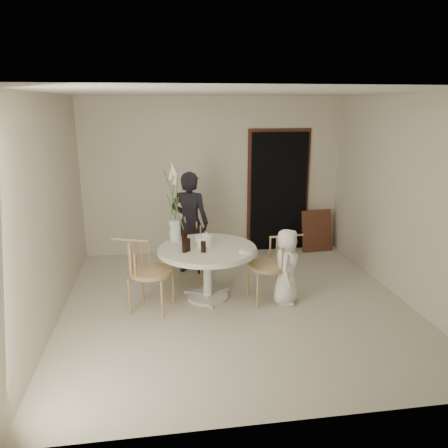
{
  "coord_description": "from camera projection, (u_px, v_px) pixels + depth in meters",
  "views": [
    {
      "loc": [
        -0.95,
        -5.22,
        2.57
      ],
      "look_at": [
        -0.12,
        0.3,
        1.03
      ],
      "focal_mm": 35.0,
      "sensor_mm": 36.0,
      "label": 1
    }
  ],
  "objects": [
    {
      "name": "flower_vase",
      "position": [
        174.0,
        213.0,
        5.98
      ],
      "size": [
        0.16,
        0.16,
        1.11
      ],
      "rotation": [
        0.0,
        0.0,
        0.16
      ],
      "color": "silver",
      "rests_on": "table"
    },
    {
      "name": "girl",
      "position": [
        190.0,
        223.0,
        6.72
      ],
      "size": [
        0.68,
        0.57,
        1.6
      ],
      "primitive_type": "imported",
      "rotation": [
        0.0,
        0.0,
        2.77
      ],
      "color": "black",
      "rests_on": "ground"
    },
    {
      "name": "doorway",
      "position": [
        279.0,
        192.0,
        7.77
      ],
      "size": [
        1.0,
        0.1,
        2.1
      ],
      "primitive_type": "cube",
      "color": "black",
      "rests_on": "ground"
    },
    {
      "name": "birthday_cake",
      "position": [
        204.0,
        241.0,
        5.88
      ],
      "size": [
        0.24,
        0.24,
        0.17
      ],
      "rotation": [
        0.0,
        0.0,
        0.41
      ],
      "color": "white",
      "rests_on": "table"
    },
    {
      "name": "chair_left",
      "position": [
        141.0,
        264.0,
        5.55
      ],
      "size": [
        0.67,
        0.64,
        0.94
      ],
      "rotation": [
        0.0,
        0.0,
        1.21
      ],
      "color": "tan",
      "rests_on": "ground"
    },
    {
      "name": "chair_far",
      "position": [
        186.0,
        239.0,
        6.61
      ],
      "size": [
        0.52,
        0.56,
        0.91
      ],
      "rotation": [
        0.0,
        0.0,
        -0.02
      ],
      "color": "tan",
      "rests_on": "ground"
    },
    {
      "name": "door_trim",
      "position": [
        278.0,
        188.0,
        7.79
      ],
      "size": [
        1.12,
        0.03,
        2.22
      ],
      "primitive_type": "cube",
      "color": "brown",
      "rests_on": "ground"
    },
    {
      "name": "cola_tumbler_b",
      "position": [
        203.0,
        247.0,
        5.58
      ],
      "size": [
        0.09,
        0.09,
        0.15
      ],
      "primitive_type": "cylinder",
      "rotation": [
        0.0,
        0.0,
        0.38
      ],
      "color": "black",
      "rests_on": "table"
    },
    {
      "name": "chair_right",
      "position": [
        277.0,
        258.0,
        5.8
      ],
      "size": [
        0.57,
        0.54,
        0.91
      ],
      "rotation": [
        0.0,
        0.0,
        -1.48
      ],
      "color": "tan",
      "rests_on": "ground"
    },
    {
      "name": "table",
      "position": [
        208.0,
        255.0,
        5.82
      ],
      "size": [
        1.33,
        1.33,
        0.73
      ],
      "color": "silver",
      "rests_on": "ground"
    },
    {
      "name": "plate_stack",
      "position": [
        247.0,
        250.0,
        5.6
      ],
      "size": [
        0.24,
        0.24,
        0.05
      ],
      "primitive_type": "cylinder",
      "rotation": [
        0.0,
        0.0,
        0.17
      ],
      "color": "silver",
      "rests_on": "table"
    },
    {
      "name": "picture_frame",
      "position": [
        317.0,
        231.0,
        7.82
      ],
      "size": [
        0.57,
        0.22,
        0.74
      ],
      "primitive_type": "cube",
      "rotation": [
        -0.17,
        0.0,
        0.1
      ],
      "color": "brown",
      "rests_on": "ground"
    },
    {
      "name": "cola_tumbler_c",
      "position": [
        185.0,
        246.0,
        5.58
      ],
      "size": [
        0.1,
        0.1,
        0.16
      ],
      "primitive_type": "cylinder",
      "rotation": [
        0.0,
        0.0,
        0.4
      ],
      "color": "black",
      "rests_on": "table"
    },
    {
      "name": "room_shell",
      "position": [
        237.0,
        184.0,
        5.37
      ],
      "size": [
        4.5,
        4.5,
        4.5
      ],
      "color": "silver",
      "rests_on": "ground"
    },
    {
      "name": "boy",
      "position": [
        286.0,
        267.0,
        5.72
      ],
      "size": [
        0.49,
        0.58,
        1.02
      ],
      "primitive_type": "imported",
      "rotation": [
        0.0,
        0.0,
        1.19
      ],
      "color": "white",
      "rests_on": "ground"
    },
    {
      "name": "ground",
      "position": [
        236.0,
        304.0,
        5.8
      ],
      "size": [
        4.5,
        4.5,
        0.0
      ],
      "primitive_type": "plane",
      "color": "beige",
      "rests_on": "ground"
    },
    {
      "name": "cola_tumbler_a",
      "position": [
        187.0,
        245.0,
        5.63
      ],
      "size": [
        0.08,
        0.08,
        0.16
      ],
      "primitive_type": "cylinder",
      "rotation": [
        0.0,
        0.0,
        -0.12
      ],
      "color": "black",
      "rests_on": "table"
    },
    {
      "name": "cola_tumbler_d",
      "position": [
        185.0,
        241.0,
        5.8
      ],
      "size": [
        0.1,
        0.1,
        0.17
      ],
      "primitive_type": "cylinder",
      "rotation": [
        0.0,
        0.0,
        0.41
      ],
      "color": "black",
      "rests_on": "table"
    }
  ]
}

